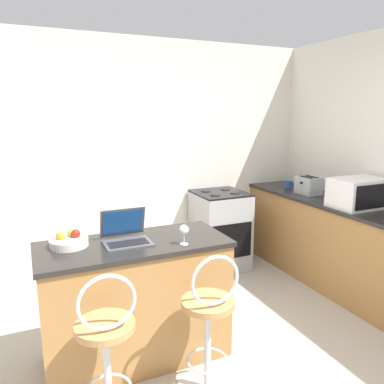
% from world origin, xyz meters
% --- Properties ---
extents(wall_back, '(12.00, 0.06, 2.60)m').
position_xyz_m(wall_back, '(0.00, 2.44, 1.30)').
color(wall_back, silver).
rests_on(wall_back, ground_plane).
extents(breakfast_bar, '(1.34, 0.59, 0.91)m').
position_xyz_m(breakfast_bar, '(-0.51, 0.85, 0.46)').
color(breakfast_bar, '#9E703D').
rests_on(breakfast_bar, ground_plane).
extents(counter_right, '(0.61, 2.94, 0.91)m').
position_xyz_m(counter_right, '(1.75, 0.96, 0.46)').
color(counter_right, '#9E703D').
rests_on(counter_right, ground_plane).
extents(bar_stool_near, '(0.40, 0.40, 0.99)m').
position_xyz_m(bar_stool_near, '(-0.83, 0.30, 0.46)').
color(bar_stool_near, silver).
rests_on(bar_stool_near, ground_plane).
extents(bar_stool_far, '(0.40, 0.40, 0.99)m').
position_xyz_m(bar_stool_far, '(-0.19, 0.30, 0.46)').
color(bar_stool_far, silver).
rests_on(bar_stool_far, ground_plane).
extents(laptop, '(0.32, 0.28, 0.23)m').
position_xyz_m(laptop, '(-0.56, 0.89, 0.97)').
color(laptop, '#47474C').
rests_on(laptop, breakfast_bar).
extents(microwave, '(0.52, 0.36, 0.28)m').
position_xyz_m(microwave, '(1.75, 0.95, 1.05)').
color(microwave, white).
rests_on(microwave, counter_right).
extents(toaster, '(0.21, 0.26, 0.20)m').
position_xyz_m(toaster, '(1.72, 1.62, 1.01)').
color(toaster, '#9EA3A8').
rests_on(toaster, counter_right).
extents(stove_range, '(0.57, 0.59, 0.92)m').
position_xyz_m(stove_range, '(0.86, 2.10, 0.45)').
color(stove_range, '#9EA3A8').
rests_on(stove_range, ground_plane).
extents(wine_glass_tall, '(0.07, 0.07, 0.14)m').
position_xyz_m(wine_glass_tall, '(-0.20, 0.67, 1.01)').
color(wine_glass_tall, silver).
rests_on(wine_glass_tall, breakfast_bar).
extents(fruit_bowl, '(0.26, 0.26, 0.11)m').
position_xyz_m(fruit_bowl, '(-0.94, 0.96, 0.94)').
color(fruit_bowl, silver).
rests_on(fruit_bowl, breakfast_bar).
extents(mug_blue, '(0.10, 0.09, 0.09)m').
position_xyz_m(mug_blue, '(1.76, 2.02, 0.95)').
color(mug_blue, '#2D51AD').
rests_on(mug_blue, counter_right).
extents(mug_white, '(0.09, 0.07, 0.10)m').
position_xyz_m(mug_white, '(1.98, 1.75, 0.96)').
color(mug_white, white).
rests_on(mug_white, counter_right).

